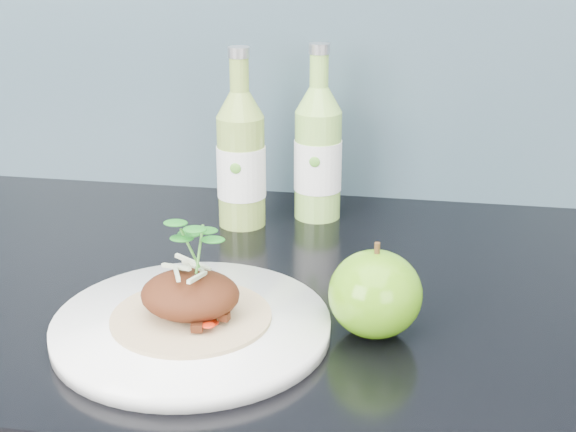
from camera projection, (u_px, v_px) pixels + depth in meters
name	position (u px, v px, depth m)	size (l,w,h in m)	color
dinner_plate	(192.00, 326.00, 0.74)	(0.27, 0.27, 0.02)	white
pork_taco	(190.00, 291.00, 0.73)	(0.15, 0.15, 0.10)	#A3855D
green_apple	(375.00, 294.00, 0.73)	(0.10, 0.10, 0.09)	#407E0D
cider_bottle_left	(241.00, 160.00, 0.98)	(0.07, 0.07, 0.22)	#86A745
cider_bottle_right	(318.00, 154.00, 1.00)	(0.08, 0.08, 0.22)	#8CC452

